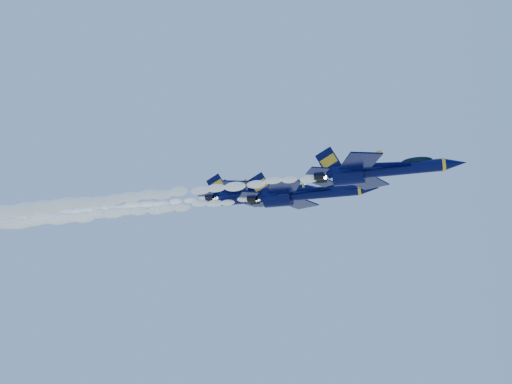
% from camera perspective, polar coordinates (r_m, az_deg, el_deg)
% --- Properties ---
extents(jet_lead, '(18.05, 14.81, 6.71)m').
position_cam_1_polar(jet_lead, '(63.46, 13.77, 2.41)').
color(jet_lead, '#050836').
extents(smoke_trail_jet_lead, '(57.21, 2.45, 2.20)m').
position_cam_1_polar(smoke_trail_jet_lead, '(74.56, -15.19, -0.75)').
color(smoke_trail_jet_lead, white).
extents(jet_second, '(19.22, 15.76, 7.14)m').
position_cam_1_polar(jet_second, '(73.20, 5.43, -0.22)').
color(jet_second, '#050836').
extents(smoke_trail_jet_second, '(57.21, 2.60, 2.34)m').
position_cam_1_polar(smoke_trail_jet_second, '(88.10, -18.66, -2.59)').
color(smoke_trail_jet_second, white).
extents(jet_third, '(18.58, 15.24, 6.90)m').
position_cam_1_polar(jet_third, '(78.21, -0.09, -0.13)').
color(jet_third, '#050836').
extents(smoke_trail_jet_third, '(57.21, 2.52, 2.26)m').
position_cam_1_polar(smoke_trail_jet_third, '(95.36, -21.52, -2.31)').
color(smoke_trail_jet_third, white).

